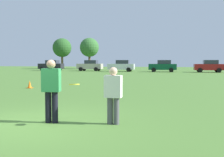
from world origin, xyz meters
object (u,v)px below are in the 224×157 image
object	(u,v)px
parked_car_center	(122,66)
parked_car_near_right	(209,66)
player_defender	(113,92)
frisbee	(74,84)
player_thrower	(51,87)
parked_car_mid_left	(90,65)
traffic_cone	(30,84)
parked_car_mid_right	(163,66)
parked_car_near_left	(51,65)

from	to	relation	value
parked_car_center	parked_car_near_right	world-z (taller)	same
player_defender	frisbee	world-z (taller)	player_defender
player_defender	player_thrower	bearing A→B (deg)	-172.79
player_thrower	parked_car_mid_left	size ratio (longest dim) A/B	0.40
traffic_cone	parked_car_mid_right	xyz separation A→B (m)	(6.67, 28.02, 0.69)
player_thrower	traffic_cone	world-z (taller)	player_thrower
parked_car_mid_left	parked_car_near_right	size ratio (longest dim) A/B	1.00
parked_car_mid_right	parked_car_center	bearing A→B (deg)	178.66
traffic_cone	parked_car_near_right	size ratio (longest dim) A/B	0.11
frisbee	parked_car_mid_right	bearing A→B (deg)	89.38
player_defender	parked_car_near_right	distance (m)	36.81
player_thrower	parked_car_mid_left	distance (m)	39.59
parked_car_mid_left	parked_car_near_right	xyz separation A→B (m)	(18.90, -1.54, 0.00)
parked_car_mid_right	parked_car_near_right	bearing A→B (deg)	-0.68
frisbee	parked_car_mid_right	xyz separation A→B (m)	(0.40, 36.81, -0.14)
player_thrower	player_defender	size ratio (longest dim) A/B	1.13
player_thrower	frisbee	size ratio (longest dim) A/B	6.22
traffic_cone	parked_car_mid_right	distance (m)	28.81
parked_car_center	parked_car_mid_right	xyz separation A→B (m)	(6.52, -0.15, 0.00)
parked_car_mid_right	player_defender	bearing A→B (deg)	-89.20
parked_car_near_left	parked_car_mid_right	size ratio (longest dim) A/B	1.00
parked_car_center	parked_car_near_right	bearing A→B (deg)	-1.00
player_defender	parked_car_near_right	bearing A→B (deg)	80.26
parked_car_near_right	parked_car_center	bearing A→B (deg)	179.00
frisbee	parked_car_mid_left	bearing A→B (deg)	107.10
player_defender	parked_car_near_right	size ratio (longest dim) A/B	0.35
frisbee	parked_car_center	xyz separation A→B (m)	(-6.12, 36.96, -0.14)
traffic_cone	parked_car_center	bearing A→B (deg)	89.69
player_defender	parked_car_center	distance (m)	37.18
parked_car_near_right	parked_car_mid_left	bearing A→B (deg)	175.35
parked_car_near_left	parked_car_mid_right	xyz separation A→B (m)	(19.38, -1.71, 0.00)
player_thrower	parked_car_center	size ratio (longest dim) A/B	0.40
parked_car_mid_left	player_defender	bearing A→B (deg)	-71.47
frisbee	parked_car_mid_left	distance (m)	40.04
parked_car_mid_right	parked_car_near_right	xyz separation A→B (m)	(6.73, -0.08, 0.00)
player_thrower	parked_car_center	bearing A→B (deg)	98.33
parked_car_near_left	player_defender	bearing A→B (deg)	-62.42
parked_car_center	parked_car_mid_right	world-z (taller)	same
parked_car_near_left	parked_car_mid_right	distance (m)	19.46
parked_car_mid_left	player_thrower	bearing A→B (deg)	-73.83
parked_car_near_left	parked_car_mid_right	bearing A→B (deg)	-5.05
parked_car_mid_left	parked_car_near_right	distance (m)	18.97
parked_car_mid_right	parked_car_near_right	size ratio (longest dim) A/B	1.00
player_thrower	traffic_cone	size ratio (longest dim) A/B	3.52
parked_car_mid_right	parked_car_near_left	bearing A→B (deg)	174.95
player_defender	parked_car_mid_right	bearing A→B (deg)	90.80
player_thrower	parked_car_mid_right	world-z (taller)	parked_car_mid_right
parked_car_mid_right	frisbee	bearing A→B (deg)	-90.62
player_defender	parked_car_near_left	distance (m)	42.96
parked_car_center	parked_car_mid_right	size ratio (longest dim) A/B	1.00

